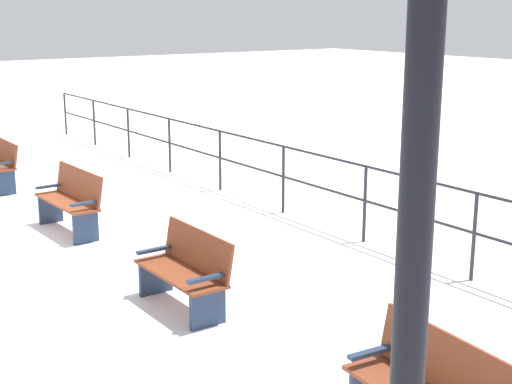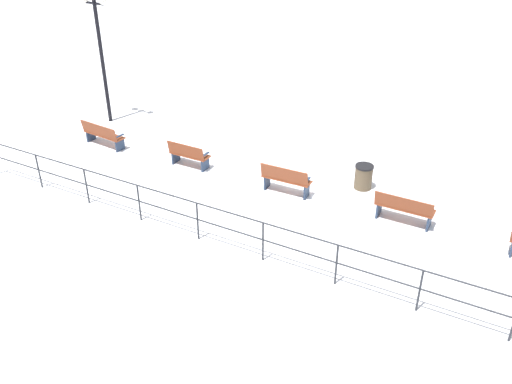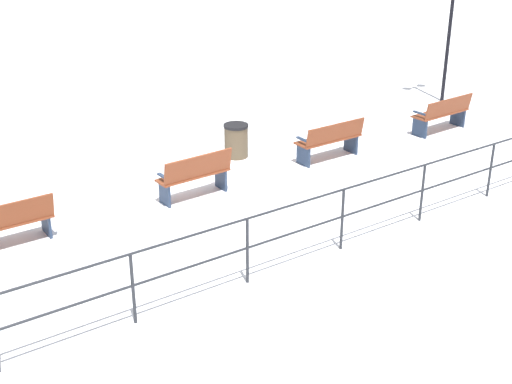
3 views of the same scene
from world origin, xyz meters
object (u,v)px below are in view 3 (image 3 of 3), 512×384
(bench_nearest, at_px, (443,113))
(bench_second, at_px, (330,139))
(trash_bin, at_px, (236,140))
(bench_third, at_px, (195,175))
(bench_fourth, at_px, (13,222))

(bench_nearest, height_order, bench_second, bench_nearest)
(bench_nearest, distance_m, trash_bin, 5.42)
(bench_nearest, xyz_separation_m, trash_bin, (1.49, 5.21, -0.10))
(bench_nearest, bearing_deg, bench_third, 87.85)
(bench_second, xyz_separation_m, bench_third, (-0.10, 3.57, 0.02))
(bench_third, relative_size, trash_bin, 1.98)
(bench_nearest, distance_m, bench_fourth, 10.73)
(bench_nearest, bearing_deg, bench_second, 86.14)
(bench_nearest, relative_size, bench_second, 1.04)
(bench_nearest, bearing_deg, trash_bin, 72.03)
(bench_nearest, height_order, bench_third, bench_third)
(bench_third, bearing_deg, bench_fourth, 87.17)
(bench_fourth, height_order, trash_bin, bench_fourth)
(bench_fourth, bearing_deg, bench_nearest, -90.70)
(bench_nearest, relative_size, trash_bin, 2.17)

